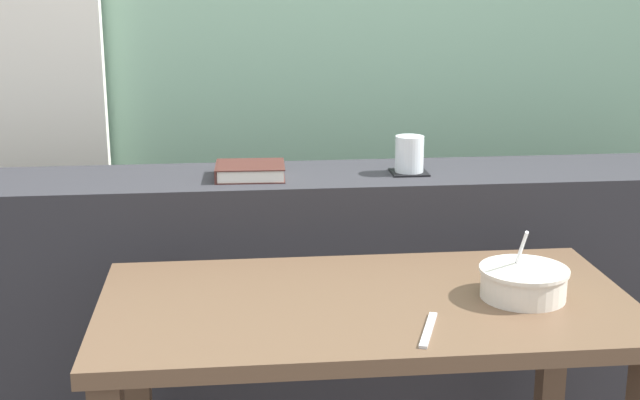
% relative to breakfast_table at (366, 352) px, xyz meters
% --- Properties ---
extents(curtain_left_panel, '(0.56, 0.06, 2.50)m').
position_rel_breakfast_table_xyz_m(curtain_left_panel, '(-0.97, 1.19, 0.65)').
color(curtain_left_panel, silver).
rests_on(curtain_left_panel, ground).
extents(dark_console_ledge, '(2.80, 0.34, 0.86)m').
position_rel_breakfast_table_xyz_m(dark_console_ledge, '(-0.03, 0.61, -0.17)').
color(dark_console_ledge, '#2D2D33').
rests_on(dark_console_ledge, ground).
extents(breakfast_table, '(1.15, 0.60, 0.73)m').
position_rel_breakfast_table_xyz_m(breakfast_table, '(0.00, 0.00, 0.00)').
color(breakfast_table, brown).
rests_on(breakfast_table, ground).
extents(coaster_square, '(0.10, 0.10, 0.00)m').
position_rel_breakfast_table_xyz_m(coaster_square, '(0.21, 0.59, 0.26)').
color(coaster_square, black).
rests_on(coaster_square, dark_console_ledge).
extents(juice_glass, '(0.08, 0.08, 0.10)m').
position_rel_breakfast_table_xyz_m(juice_glass, '(0.21, 0.59, 0.31)').
color(juice_glass, white).
rests_on(juice_glass, coaster_square).
extents(closed_book, '(0.19, 0.16, 0.04)m').
position_rel_breakfast_table_xyz_m(closed_book, '(-0.23, 0.58, 0.28)').
color(closed_book, '#47231E').
rests_on(closed_book, dark_console_ledge).
extents(soup_bowl, '(0.19, 0.19, 0.16)m').
position_rel_breakfast_table_xyz_m(soup_bowl, '(0.34, -0.02, 0.16)').
color(soup_bowl, silver).
rests_on(soup_bowl, breakfast_table).
extents(fork_utensil, '(0.07, 0.17, 0.01)m').
position_rel_breakfast_table_xyz_m(fork_utensil, '(0.09, -0.18, 0.13)').
color(fork_utensil, silver).
rests_on(fork_utensil, breakfast_table).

